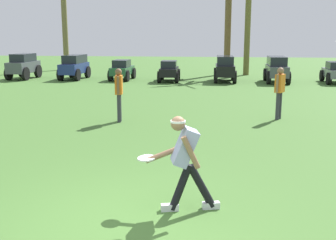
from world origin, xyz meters
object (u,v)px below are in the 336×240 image
frisbee_thrower (185,158)px  parked_car_slot_b (74,66)px  parked_car_slot_c (122,70)px  parked_car_slot_d (169,71)px  parked_car_slot_e (225,68)px  palm_tree_right_of_centre (248,9)px  parked_car_slot_a (23,65)px  parked_car_slot_g (335,72)px  palm_tree_far_left (64,8)px  palm_tree_left_of_centre (228,22)px  frisbee_in_flight (147,158)px  teammate_midfield (280,88)px  parked_car_slot_f (277,69)px  teammate_near_sideline (119,90)px

frisbee_thrower → parked_car_slot_b: 18.55m
parked_car_slot_c → parked_car_slot_d: same height
frisbee_thrower → parked_car_slot_e: bearing=86.9°
parked_car_slot_b → frisbee_thrower: bearing=-66.4°
palm_tree_right_of_centre → parked_car_slot_a: bearing=-164.1°
parked_car_slot_g → palm_tree_far_left: size_ratio=0.30×
parked_car_slot_d → parked_car_slot_e: (2.95, 0.25, 0.16)m
palm_tree_far_left → palm_tree_right_of_centre: size_ratio=1.07×
parked_car_slot_c → palm_tree_far_left: bearing=131.6°
parked_car_slot_b → palm_tree_left_of_centre: bearing=24.8°
frisbee_thrower → parked_car_slot_a: frisbee_thrower is taller
frisbee_in_flight → parked_car_slot_d: bearing=95.1°
palm_tree_left_of_centre → palm_tree_right_of_centre: palm_tree_right_of_centre is taller
parked_car_slot_c → palm_tree_far_left: palm_tree_far_left is taller
frisbee_in_flight → teammate_midfield: (2.90, 6.86, 0.18)m
palm_tree_far_left → palm_tree_left_of_centre: palm_tree_far_left is taller
frisbee_in_flight → parked_car_slot_c: parked_car_slot_c is taller
parked_car_slot_b → teammate_midfield: bearing=-45.9°
parked_car_slot_a → parked_car_slot_g: size_ratio=1.07×
palm_tree_far_left → parked_car_slot_f: bearing=-24.6°
parked_car_slot_a → parked_car_slot_c: (5.63, 0.05, -0.18)m
parked_car_slot_f → teammate_midfield: bearing=-97.4°
frisbee_thrower → parked_car_slot_f: bearing=77.9°
palm_tree_far_left → palm_tree_left_of_centre: (11.10, -1.89, -1.00)m
frisbee_thrower → parked_car_slot_g: size_ratio=0.64×
parked_car_slot_d → palm_tree_left_of_centre: 6.06m
frisbee_in_flight → parked_car_slot_f: 17.09m
frisbee_thrower → palm_tree_right_of_centre: palm_tree_right_of_centre is taller
frisbee_thrower → parked_car_slot_d: 16.64m
frisbee_thrower → parked_car_slot_a: size_ratio=0.60×
parked_car_slot_c → parked_car_slot_f: parked_car_slot_f is taller
frisbee_thrower → parked_car_slot_d: (-2.04, 16.52, -0.23)m
parked_car_slot_b → palm_tree_right_of_centre: palm_tree_right_of_centre is taller
parked_car_slot_c → parked_car_slot_f: size_ratio=0.93×
frisbee_thrower → teammate_midfield: (2.33, 6.93, 0.14)m
parked_car_slot_a → parked_car_slot_e: 11.22m
parked_car_slot_a → palm_tree_right_of_centre: (12.59, 3.59, 3.19)m
teammate_midfield → parked_car_slot_e: teammate_midfield is taller
teammate_near_sideline → parked_car_slot_c: teammate_near_sideline is taller
parked_car_slot_b → parked_car_slot_f: size_ratio=1.01×
frisbee_in_flight → palm_tree_far_left: bearing=112.4°
parked_car_slot_b → parked_car_slot_c: 2.74m
teammate_midfield → parked_car_slot_c: (-7.01, 9.95, -0.38)m
frisbee_in_flight → palm_tree_far_left: (-9.40, 22.78, 3.46)m
parked_car_slot_f → parked_car_slot_g: bearing=0.5°
teammate_midfield → parked_car_slot_e: size_ratio=0.65×
parked_car_slot_a → palm_tree_left_of_centre: bearing=19.8°
parked_car_slot_f → palm_tree_left_of_centre: palm_tree_left_of_centre is taller
parked_car_slot_a → palm_tree_left_of_centre: size_ratio=0.42×
teammate_near_sideline → parked_car_slot_a: teammate_near_sideline is taller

